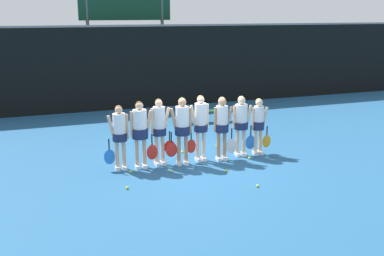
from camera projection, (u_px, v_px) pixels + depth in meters
The scene contains 24 objects.
ground_plane at pixel (194, 162), 12.07m from camera, with size 140.00×140.00×0.00m, color #235684.
fence_windscreen at pixel (133, 67), 18.33m from camera, with size 60.00×0.08×3.42m.
scoreboard at pixel (125, 11), 18.71m from camera, with size 3.86×0.15×5.06m.
bench_courtside at pixel (206, 112), 16.32m from camera, with size 1.71×0.54×0.44m.
player_0 at pixel (119, 133), 11.26m from camera, with size 0.65×0.37×1.67m.
player_1 at pixel (140, 129), 11.37m from camera, with size 0.69×0.41×1.75m.
player_2 at pixel (159, 127), 11.61m from camera, with size 0.66×0.36×1.77m.
player_3 at pixel (182, 125), 11.63m from camera, with size 0.69×0.40×1.79m.
player_4 at pixel (200, 123), 11.92m from camera, with size 0.64×0.37×1.80m.
player_5 at pixel (222, 123), 12.00m from camera, with size 0.66×0.37×1.74m.
player_6 at pixel (241, 121), 12.37m from camera, with size 0.68×0.39×1.70m.
player_7 at pixel (259, 122), 12.52m from camera, with size 0.61×0.33×1.60m.
tennis_ball_0 at pixel (258, 186), 10.33m from camera, with size 0.07×0.07×0.07m, color #CCE033.
tennis_ball_1 at pixel (226, 171), 11.31m from camera, with size 0.06×0.06×0.06m, color #CCE033.
tennis_ball_2 at pixel (131, 172), 11.25m from camera, with size 0.07×0.07×0.07m, color #CCE033.
tennis_ball_3 at pixel (218, 152), 12.77m from camera, with size 0.07×0.07×0.07m, color #CCE033.
tennis_ball_4 at pixel (151, 144), 13.60m from camera, with size 0.07×0.07×0.07m, color #CCE033.
tennis_ball_5 at pixel (260, 141), 13.85m from camera, with size 0.07×0.07×0.07m, color #CCE033.
tennis_ball_6 at pixel (157, 159), 12.19m from camera, with size 0.07×0.07×0.07m, color #CCE033.
tennis_ball_7 at pixel (182, 152), 12.83m from camera, with size 0.07×0.07×0.07m, color #CCE033.
tennis_ball_8 at pixel (216, 146), 13.38m from camera, with size 0.07×0.07×0.07m, color #CCE033.
tennis_ball_9 at pixel (249, 158), 12.30m from camera, with size 0.07×0.07×0.07m, color #CCE033.
tennis_ball_10 at pixel (127, 188), 10.21m from camera, with size 0.07×0.07×0.07m, color #CCE033.
tennis_ball_11 at pixel (171, 171), 11.28m from camera, with size 0.07×0.07×0.07m, color #CCE033.
Camera 1 is at (-3.90, -10.77, 3.92)m, focal length 42.00 mm.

